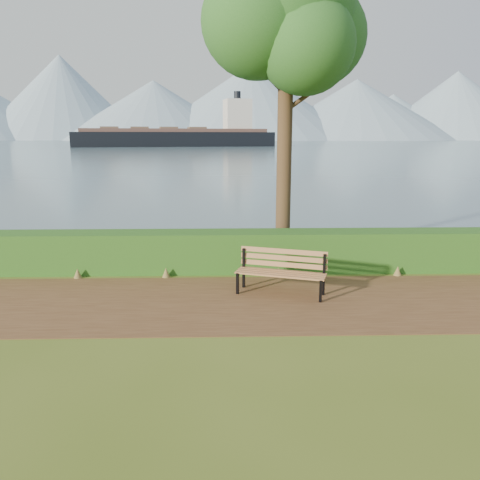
{
  "coord_description": "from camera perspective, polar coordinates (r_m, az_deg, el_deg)",
  "views": [
    {
      "loc": [
        0.38,
        -8.74,
        3.32
      ],
      "look_at": [
        0.65,
        1.2,
        1.1
      ],
      "focal_mm": 35.0,
      "sensor_mm": 36.0,
      "label": 1
    }
  ],
  "objects": [
    {
      "name": "ground",
      "position": [
        9.35,
        -3.82,
        -8.23
      ],
      "size": [
        140.0,
        140.0,
        0.0
      ],
      "primitive_type": "plane",
      "color": "#4A5E1A",
      "rests_on": "ground"
    },
    {
      "name": "path",
      "position": [
        9.63,
        -3.75,
        -7.57
      ],
      "size": [
        40.0,
        3.4,
        0.01
      ],
      "primitive_type": "cube",
      "color": "#4F311B",
      "rests_on": "ground"
    },
    {
      "name": "hedge",
      "position": [
        11.69,
        -3.37,
        -1.4
      ],
      "size": [
        32.0,
        0.85,
        1.0
      ],
      "primitive_type": "cube",
      "color": "#1B4112",
      "rests_on": "ground"
    },
    {
      "name": "water",
      "position": [
        268.76,
        -1.67,
        11.85
      ],
      "size": [
        700.0,
        510.0,
        0.0
      ],
      "primitive_type": "cube",
      "color": "slate",
      "rests_on": "ground"
    },
    {
      "name": "mountains",
      "position": [
        415.61,
        -2.98,
        15.91
      ],
      "size": [
        585.0,
        190.0,
        70.0
      ],
      "color": "#7C95A6",
      "rests_on": "ground"
    },
    {
      "name": "bench",
      "position": [
        10.02,
        5.1,
        -3.53
      ],
      "size": [
        1.96,
        1.12,
        0.95
      ],
      "rotation": [
        0.0,
        0.0,
        -0.32
      ],
      "color": "black",
      "rests_on": "ground"
    },
    {
      "name": "tree",
      "position": [
        12.62,
        5.73,
        25.53
      ],
      "size": [
        4.15,
        3.45,
        8.29
      ],
      "rotation": [
        0.0,
        0.0,
        0.14
      ],
      "color": "#3E2719",
      "rests_on": "ground"
    },
    {
      "name": "cargo_ship",
      "position": [
        153.31,
        -6.99,
        12.3
      ],
      "size": [
        63.58,
        23.0,
        19.1
      ],
      "rotation": [
        0.0,
        0.0,
        0.21
      ],
      "color": "black",
      "rests_on": "ground"
    }
  ]
}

